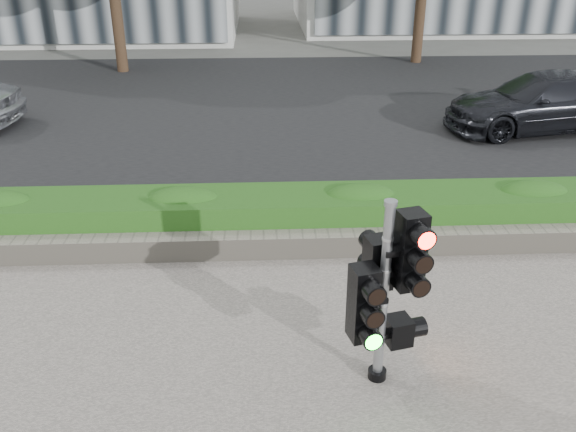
% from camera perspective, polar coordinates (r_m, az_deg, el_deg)
% --- Properties ---
extents(ground, '(120.00, 120.00, 0.00)m').
position_cam_1_polar(ground, '(7.40, -2.07, -11.10)').
color(ground, '#51514C').
rests_on(ground, ground).
extents(road, '(60.00, 13.00, 0.02)m').
position_cam_1_polar(road, '(16.52, -2.60, 10.19)').
color(road, black).
rests_on(road, ground).
extents(curb, '(60.00, 0.25, 0.12)m').
position_cam_1_polar(curb, '(10.07, -2.35, -0.02)').
color(curb, gray).
rests_on(curb, ground).
extents(stone_wall, '(12.00, 0.32, 0.34)m').
position_cam_1_polar(stone_wall, '(8.89, -2.28, -2.71)').
color(stone_wall, gray).
rests_on(stone_wall, sidewalk).
extents(hedge, '(12.00, 1.00, 0.68)m').
position_cam_1_polar(hedge, '(9.40, -2.34, 0.09)').
color(hedge, '#408629').
rests_on(hedge, sidewalk).
extents(traffic_signal, '(0.75, 0.62, 2.08)m').
position_cam_1_polar(traffic_signal, '(6.19, 9.10, -6.32)').
color(traffic_signal, black).
rests_on(traffic_signal, sidewalk).
extents(car_dark, '(4.74, 2.45, 1.31)m').
position_cam_1_polar(car_dark, '(15.57, 22.69, 9.81)').
color(car_dark, black).
rests_on(car_dark, road).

